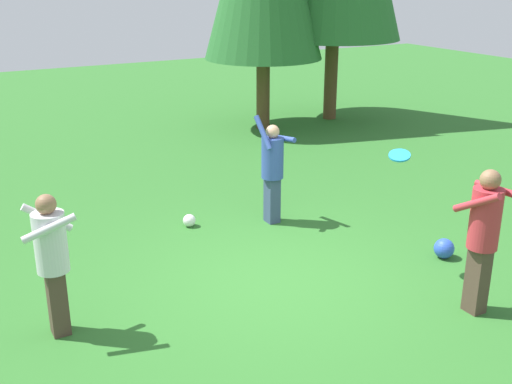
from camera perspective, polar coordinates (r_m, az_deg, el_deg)
The scene contains 7 objects.
ground_plane at distance 8.09m, azimuth 2.00°, elevation -8.11°, with size 40.00×40.00×0.00m, color #2D6B28.
person_thrower at distance 9.60m, azimuth 1.50°, elevation 2.43°, with size 0.57×0.55×1.72m.
person_catcher at distance 7.43m, azimuth 20.02°, elevation -3.24°, with size 0.55×0.63×1.73m.
person_bystander at distance 6.93m, azimuth -18.09°, elevation -5.37°, with size 0.59×0.55×1.61m.
frisbee at distance 7.97m, azimuth 12.93°, elevation 3.27°, with size 0.38×0.38×0.11m.
ball_white at distance 9.74m, azimuth -6.09°, elevation -2.59°, with size 0.20×0.20×0.20m, color white.
ball_blue at distance 9.02m, azimuth 16.74°, elevation -4.94°, with size 0.28×0.28×0.28m, color blue.
Camera 1 is at (-3.70, -6.13, 3.76)m, focal length 43.95 mm.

